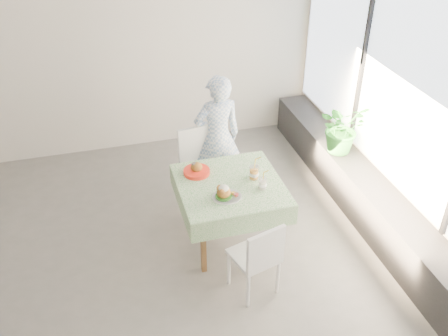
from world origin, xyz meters
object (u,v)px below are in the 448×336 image
object	(u,v)px
chair_far	(203,183)
juice_cup_orange	(254,173)
cafe_table	(230,206)
chair_near	(254,269)
diner	(218,137)
main_dish	(225,194)
potted_plant	(342,128)

from	to	relation	value
chair_far	juice_cup_orange	distance (m)	0.95
cafe_table	chair_far	xyz separation A→B (m)	(-0.11, 0.72, -0.17)
cafe_table	chair_near	xyz separation A→B (m)	(0.02, -0.75, -0.20)
cafe_table	chair_far	size ratio (longest dim) A/B	1.11
chair_far	diner	xyz separation A→B (m)	(0.22, 0.18, 0.48)
chair_near	diner	size ratio (longest dim) A/B	0.54
main_dish	chair_far	bearing A→B (deg)	89.79
chair_near	main_dish	world-z (taller)	main_dish
cafe_table	chair_near	bearing A→B (deg)	-88.43
chair_far	diner	world-z (taller)	diner
chair_far	main_dish	world-z (taller)	chair_far
cafe_table	potted_plant	size ratio (longest dim) A/B	1.68
juice_cup_orange	potted_plant	xyz separation A→B (m)	(1.31, 0.63, 0.00)
main_dish	juice_cup_orange	size ratio (longest dim) A/B	1.03
cafe_table	chair_near	size ratio (longest dim) A/B	1.26
diner	main_dish	xyz separation A→B (m)	(-0.23, -1.13, 0.03)
chair_far	cafe_table	bearing A→B (deg)	-81.34
cafe_table	chair_far	world-z (taller)	chair_far
chair_far	main_dish	distance (m)	1.07
chair_near	main_dish	bearing A→B (deg)	104.27
diner	chair_far	bearing A→B (deg)	35.06
juice_cup_orange	potted_plant	bearing A→B (deg)	25.61
chair_near	diner	distance (m)	1.73
cafe_table	potted_plant	xyz separation A→B (m)	(1.57, 0.65, 0.35)
chair_far	diner	size ratio (longest dim) A/B	0.61
chair_far	juice_cup_orange	size ratio (longest dim) A/B	3.26
cafe_table	main_dish	distance (m)	0.41
chair_far	chair_near	distance (m)	1.48
main_dish	diner	bearing A→B (deg)	78.63
diner	main_dish	distance (m)	1.15
juice_cup_orange	main_dish	bearing A→B (deg)	-146.87
cafe_table	diner	bearing A→B (deg)	82.87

